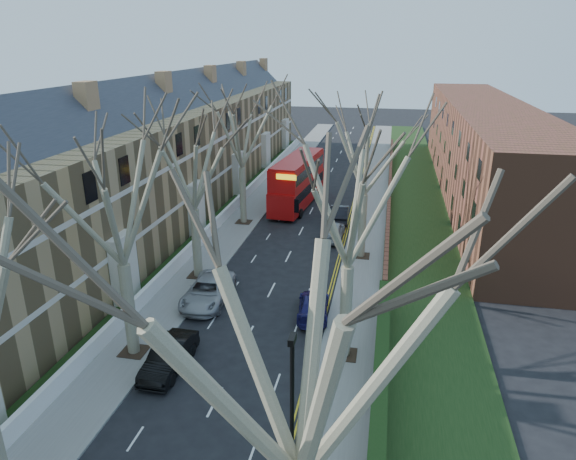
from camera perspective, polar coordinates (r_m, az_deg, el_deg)
The scene contains 21 objects.
ground at distance 24.05m, azimuth -10.64°, elevation -22.65°, with size 240.00×240.00×0.00m, color black.
pavement_left at distance 58.98m, azimuth -2.27°, elevation 4.33°, with size 3.00×102.00×0.12m, color slate.
pavement_right at distance 57.46m, azimuth 9.47°, elevation 3.63°, with size 3.00×102.00×0.12m, color slate.
terrace_left at distance 52.70m, azimuth -12.62°, elevation 8.06°, with size 9.70×78.00×13.60m.
flats_right at distance 61.01m, azimuth 20.82°, elevation 8.33°, with size 13.97×54.00×10.00m.
wall_hedge_right at distance 23.60m, azimuth 9.99°, elevation -19.96°, with size 0.70×24.00×1.80m.
front_wall_left at distance 51.87m, azimuth -6.12°, elevation 2.62°, with size 0.30×78.00×1.00m.
grass_verge_right at distance 57.50m, azimuth 13.96°, elevation 3.41°, with size 6.00×102.00×0.06m.
lamp_post at distance 17.35m, azimuth 0.43°, elevation -22.02°, with size 0.18×0.50×8.11m.
tree_left_mid at distance 26.56m, azimuth -18.75°, elevation 4.60°, with size 10.50×10.50×14.71m.
tree_left_far at distance 35.38m, azimuth -10.79°, elevation 8.50°, with size 10.15×10.15×14.22m.
tree_left_dist at distance 46.50m, azimuth -5.29°, elevation 11.92°, with size 10.50×10.50×14.71m.
tree_right_near at distance 12.08m, azimuth 1.54°, elevation -11.67°, with size 10.85×10.85×15.20m.
tree_right_mid at distance 25.08m, azimuth 7.04°, elevation 4.65°, with size 10.50×10.50×14.71m.
tree_right_far at distance 38.79m, azimuth 8.73°, elevation 9.64°, with size 10.15×10.15×14.22m.
double_decker_bus at distance 53.29m, azimuth 1.09°, elevation 5.29°, with size 3.90×12.23×4.99m.
car_left_mid at distance 28.28m, azimuth -13.08°, elevation -13.53°, with size 1.60×4.60×1.52m, color black.
car_left_far at distance 34.39m, azimuth -8.87°, elevation -6.70°, with size 2.61×5.66×1.57m, color #96979B.
car_right_near at distance 32.50m, azimuth 2.82°, elevation -8.39°, with size 1.87×4.61×1.34m, color navy.
car_right_mid at distance 44.70m, azimuth 5.02°, elevation -0.07°, with size 1.80×4.48×1.53m, color #95989E.
car_right_far at distance 49.13m, azimuth 5.73°, elevation 1.84°, with size 1.69×4.84×1.59m, color black.
Camera 1 is at (7.40, -16.11, 16.25)m, focal length 32.00 mm.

